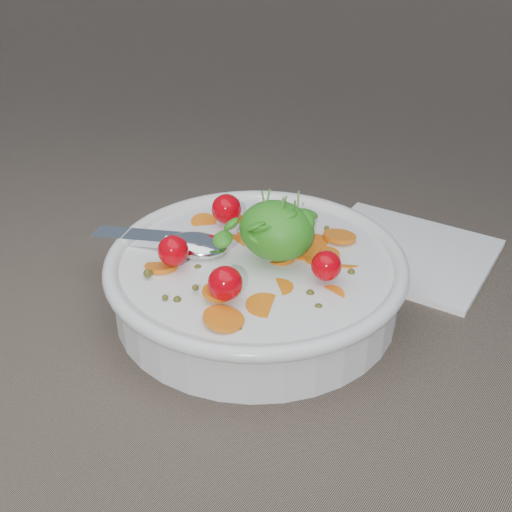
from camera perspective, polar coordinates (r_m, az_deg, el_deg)
The scene contains 3 objects.
ground at distance 0.59m, azimuth -1.49°, elevation -5.36°, with size 6.00×6.00×0.00m, color #736252.
bowl at distance 0.58m, azimuth 0.01°, elevation -1.90°, with size 0.29×0.27×0.11m.
napkin at distance 0.69m, azimuth 12.99°, elevation 0.33°, with size 0.17×0.15×0.01m, color white.
Camera 1 is at (0.28, -0.37, 0.35)m, focal length 45.00 mm.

